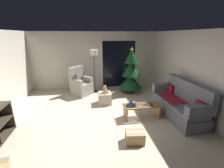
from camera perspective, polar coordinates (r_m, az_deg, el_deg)
ground_plane at (r=4.55m, az=-3.74°, el=-13.21°), size 7.00×7.00×0.00m
wall_back at (r=7.04m, az=-6.22°, el=8.82°), size 5.72×0.12×2.50m
wall_right at (r=5.13m, az=29.68°, el=3.16°), size 0.12×6.00×2.50m
patio_door_frame at (r=7.12m, az=2.54°, el=7.78°), size 1.60×0.02×2.20m
patio_door_glass at (r=7.11m, az=2.56°, el=7.36°), size 1.50×0.02×2.10m
couch at (r=4.99m, az=24.02°, el=-6.73°), size 0.86×1.97×1.08m
coffee_table at (r=4.62m, az=11.08°, el=-9.22°), size 1.10×0.40×0.40m
remote_graphite at (r=4.59m, az=12.62°, el=-7.50°), size 0.13×0.15×0.02m
remote_black at (r=4.62m, az=14.64°, el=-7.49°), size 0.07×0.16×0.02m
book_stack at (r=4.45m, az=7.39°, el=-7.41°), size 0.27×0.24×0.12m
cell_phone at (r=4.41m, az=7.26°, el=-6.69°), size 0.11×0.16×0.01m
christmas_tree at (r=6.37m, az=7.08°, el=4.08°), size 0.96×0.96×1.90m
armchair at (r=6.36m, az=-11.66°, el=-0.31°), size 0.97×0.97×1.13m
floor_lamp at (r=6.32m, az=-6.79°, el=10.10°), size 0.32×0.32×1.78m
ottoman at (r=5.46m, az=-2.70°, el=-5.31°), size 0.44×0.44×0.40m
teddy_bear_honey at (r=5.33m, az=-2.67°, el=-2.17°), size 0.21×0.22×0.29m
cardboard_box_taped_mid_floor at (r=3.71m, az=8.54°, el=-19.04°), size 0.45×0.34×0.27m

